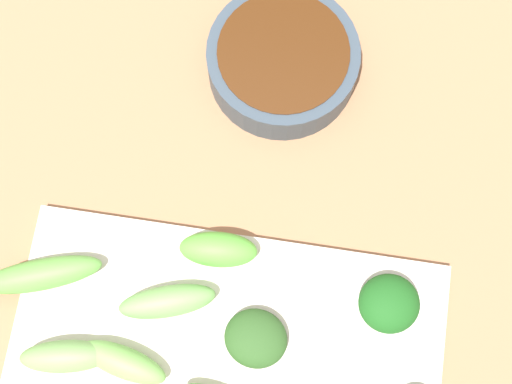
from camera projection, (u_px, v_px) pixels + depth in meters
tabletop at (208, 255)px, 0.60m from camera, size 2.10×2.10×0.02m
sauce_bowl at (283, 61)px, 0.61m from camera, size 0.13×0.13×0.04m
serving_plate at (227, 343)px, 0.57m from camera, size 0.18×0.34×0.01m
broccoli_stalk_0 at (65, 356)px, 0.55m from camera, size 0.04×0.07×0.03m
broccoli_stalk_1 at (123, 362)px, 0.55m from camera, size 0.04×0.07×0.03m
broccoli_leafy_2 at (256, 338)px, 0.55m from camera, size 0.06×0.06×0.02m
broccoli_leafy_3 at (389, 304)px, 0.56m from camera, size 0.06×0.06×0.03m
broccoli_stalk_4 at (41, 275)px, 0.56m from camera, size 0.06×0.10×0.03m
broccoli_stalk_5 at (167, 301)px, 0.56m from camera, size 0.05×0.08×0.03m
broccoli_stalk_6 at (218, 252)px, 0.57m from camera, size 0.03×0.07×0.03m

